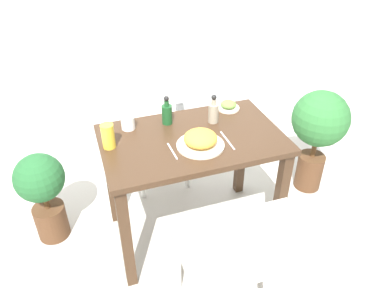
% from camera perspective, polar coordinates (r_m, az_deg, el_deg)
% --- Properties ---
extents(ground_plane, '(16.00, 16.00, 0.00)m').
position_cam_1_polar(ground_plane, '(2.69, -0.00, -12.84)').
color(ground_plane, '#B7B2A8').
extents(dining_table, '(1.06, 0.66, 0.77)m').
position_cam_1_polar(dining_table, '(2.27, -0.00, -1.70)').
color(dining_table, '#3D2819').
rests_on(dining_table, ground_plane).
extents(chair_near, '(0.42, 0.42, 0.90)m').
position_cam_1_polar(chair_near, '(1.88, 5.60, -16.47)').
color(chair_near, silver).
rests_on(chair_near, ground_plane).
extents(chair_far, '(0.42, 0.42, 0.90)m').
position_cam_1_polar(chair_far, '(2.89, -5.74, 3.68)').
color(chair_far, silver).
rests_on(chair_far, ground_plane).
extents(food_plate, '(0.27, 0.27, 0.09)m').
position_cam_1_polar(food_plate, '(2.09, 1.30, 0.64)').
color(food_plate, beige).
rests_on(food_plate, dining_table).
extents(side_plate, '(0.15, 0.15, 0.06)m').
position_cam_1_polar(side_plate, '(2.49, 5.57, 5.83)').
color(side_plate, beige).
rests_on(side_plate, dining_table).
extents(drink_cup, '(0.08, 0.08, 0.08)m').
position_cam_1_polar(drink_cup, '(2.29, -9.74, 3.24)').
color(drink_cup, white).
rests_on(drink_cup, dining_table).
extents(juice_glass, '(0.07, 0.07, 0.14)m').
position_cam_1_polar(juice_glass, '(2.12, -12.66, 1.18)').
color(juice_glass, gold).
rests_on(juice_glass, dining_table).
extents(sauce_bottle, '(0.06, 0.06, 0.19)m').
position_cam_1_polar(sauce_bottle, '(2.30, -3.84, 4.72)').
color(sauce_bottle, '#194C23').
rests_on(sauce_bottle, dining_table).
extents(condiment_bottle, '(0.06, 0.06, 0.19)m').
position_cam_1_polar(condiment_bottle, '(2.31, 3.28, 4.92)').
color(condiment_bottle, gray).
rests_on(condiment_bottle, dining_table).
extents(fork_utensil, '(0.02, 0.16, 0.00)m').
position_cam_1_polar(fork_utensil, '(2.07, -3.02, -1.09)').
color(fork_utensil, silver).
rests_on(fork_utensil, dining_table).
extents(spoon_utensil, '(0.01, 0.20, 0.00)m').
position_cam_1_polar(spoon_utensil, '(2.17, 5.41, 0.55)').
color(spoon_utensil, silver).
rests_on(spoon_utensil, dining_table).
extents(potted_plant_left, '(0.31, 0.31, 0.65)m').
position_cam_1_polar(potted_plant_left, '(2.56, -21.80, -6.51)').
color(potted_plant_left, '#51331E').
rests_on(potted_plant_left, ground_plane).
extents(potted_plant_right, '(0.41, 0.41, 0.82)m').
position_cam_1_polar(potted_plant_right, '(2.87, 18.76, 2.46)').
color(potted_plant_right, '#51331E').
rests_on(potted_plant_right, ground_plane).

